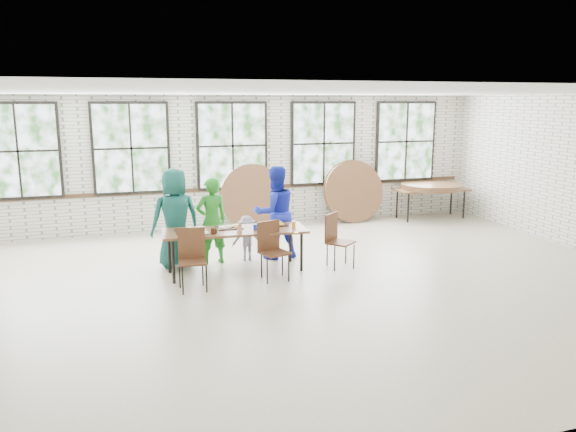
% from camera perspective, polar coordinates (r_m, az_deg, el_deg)
% --- Properties ---
extents(room, '(12.00, 12.00, 12.00)m').
position_cam_1_polar(room, '(12.78, -5.67, 6.90)').
color(room, beige).
rests_on(room, ground).
extents(dining_table, '(2.46, 1.01, 0.74)m').
position_cam_1_polar(dining_table, '(9.50, -5.38, -1.69)').
color(dining_table, brown).
rests_on(dining_table, ground).
extents(chair_near_left, '(0.47, 0.45, 0.95)m').
position_cam_1_polar(chair_near_left, '(8.79, -9.73, -3.78)').
color(chair_near_left, '#52301B').
rests_on(chair_near_left, ground).
extents(chair_near_right, '(0.52, 0.51, 0.95)m').
position_cam_1_polar(chair_near_right, '(9.15, -1.68, -2.99)').
color(chair_near_right, '#52301B').
rests_on(chair_near_right, ground).
extents(chair_spare, '(0.58, 0.58, 0.95)m').
position_cam_1_polar(chair_spare, '(9.83, 4.88, -2.01)').
color(chair_spare, '#52301B').
rests_on(chair_spare, ground).
extents(adult_teal, '(0.93, 0.68, 1.74)m').
position_cam_1_polar(adult_teal, '(9.94, -11.39, -0.20)').
color(adult_teal, '#175750').
rests_on(adult_teal, ground).
extents(adult_green, '(0.62, 0.46, 1.55)m').
position_cam_1_polar(adult_green, '(10.05, -7.76, -0.50)').
color(adult_green, '#227F21').
rests_on(adult_green, ground).
extents(toddler, '(0.56, 0.36, 0.83)m').
position_cam_1_polar(toddler, '(10.26, -4.21, -2.25)').
color(toddler, '#181441').
rests_on(toddler, ground).
extents(adult_blue, '(0.90, 0.74, 1.71)m').
position_cam_1_polar(adult_blue, '(10.30, -1.32, 0.36)').
color(adult_blue, '#1B2AC1').
rests_on(adult_blue, ground).
extents(storage_table, '(1.84, 0.86, 0.74)m').
position_cam_1_polar(storage_table, '(14.30, 14.34, 2.49)').
color(storage_table, brown).
rests_on(storage_table, ground).
extents(tabletop_clutter, '(2.02, 0.66, 0.11)m').
position_cam_1_polar(tabletop_clutter, '(9.49, -4.83, -1.22)').
color(tabletop_clutter, black).
rests_on(tabletop_clutter, dining_table).
extents(round_tops_stacked, '(1.50, 1.50, 0.13)m').
position_cam_1_polar(round_tops_stacked, '(14.28, 14.36, 2.96)').
color(round_tops_stacked, brown).
rests_on(round_tops_stacked, storage_table).
extents(round_tops_leaning, '(4.00, 0.44, 1.48)m').
position_cam_1_polar(round_tops_leaning, '(13.22, 3.40, 2.33)').
color(round_tops_leaning, brown).
rests_on(round_tops_leaning, ground).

